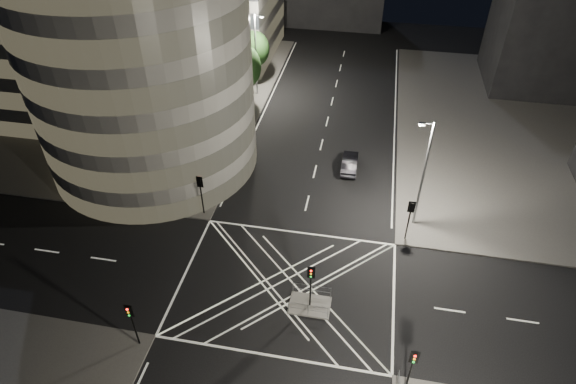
% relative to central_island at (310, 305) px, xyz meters
% --- Properties ---
extents(ground, '(120.00, 120.00, 0.00)m').
position_rel_central_island_xyz_m(ground, '(-2.00, 1.50, -0.07)').
color(ground, black).
rests_on(ground, ground).
extents(sidewalk_far_left, '(42.00, 42.00, 0.15)m').
position_rel_central_island_xyz_m(sidewalk_far_left, '(-31.00, 28.50, 0.00)').
color(sidewalk_far_left, '#514F4C').
rests_on(sidewalk_far_left, ground).
extents(central_island, '(3.00, 2.00, 0.15)m').
position_rel_central_island_xyz_m(central_island, '(0.00, 0.00, 0.00)').
color(central_island, slate).
rests_on(central_island, ground).
extents(office_tower_curved, '(30.00, 29.00, 27.20)m').
position_rel_central_island_xyz_m(office_tower_curved, '(-22.74, 20.24, 12.58)').
color(office_tower_curved, gray).
rests_on(office_tower_curved, sidewalk_far_left).
extents(building_right_far, '(14.00, 12.00, 15.00)m').
position_rel_central_island_xyz_m(building_right_far, '(24.00, 41.50, 7.58)').
color(building_right_far, black).
rests_on(building_right_far, sidewalk_far_right).
extents(tree_a, '(4.24, 4.24, 6.77)m').
position_rel_central_island_xyz_m(tree_a, '(-12.50, 10.50, 4.40)').
color(tree_a, black).
rests_on(tree_a, sidewalk_far_left).
extents(tree_b, '(5.26, 5.26, 8.30)m').
position_rel_central_island_xyz_m(tree_b, '(-12.50, 16.50, 5.35)').
color(tree_b, black).
rests_on(tree_b, sidewalk_far_left).
extents(tree_c, '(4.57, 4.57, 7.62)m').
position_rel_central_island_xyz_m(tree_c, '(-12.50, 22.50, 5.06)').
color(tree_c, black).
rests_on(tree_c, sidewalk_far_left).
extents(tree_d, '(4.64, 4.64, 7.49)m').
position_rel_central_island_xyz_m(tree_d, '(-12.50, 28.50, 4.88)').
color(tree_d, black).
rests_on(tree_d, sidewalk_far_left).
extents(tree_e, '(3.94, 3.94, 6.84)m').
position_rel_central_island_xyz_m(tree_e, '(-12.50, 34.50, 4.64)').
color(tree_e, black).
rests_on(tree_e, sidewalk_far_left).
extents(traffic_signal_fl, '(0.55, 0.22, 4.00)m').
position_rel_central_island_xyz_m(traffic_signal_fl, '(-10.80, 8.30, 2.84)').
color(traffic_signal_fl, black).
rests_on(traffic_signal_fl, sidewalk_far_left).
extents(traffic_signal_nl, '(0.55, 0.22, 4.00)m').
position_rel_central_island_xyz_m(traffic_signal_nl, '(-10.80, -5.30, 2.84)').
color(traffic_signal_nl, black).
rests_on(traffic_signal_nl, sidewalk_near_left).
extents(traffic_signal_fr, '(0.55, 0.22, 4.00)m').
position_rel_central_island_xyz_m(traffic_signal_fr, '(6.80, 8.30, 2.84)').
color(traffic_signal_fr, black).
rests_on(traffic_signal_fr, sidewalk_far_right).
extents(traffic_signal_nr, '(0.55, 0.22, 4.00)m').
position_rel_central_island_xyz_m(traffic_signal_nr, '(6.80, -5.30, 2.84)').
color(traffic_signal_nr, black).
rests_on(traffic_signal_nr, sidewalk_near_right).
extents(traffic_signal_island, '(0.55, 0.22, 4.00)m').
position_rel_central_island_xyz_m(traffic_signal_island, '(0.00, 0.00, 2.84)').
color(traffic_signal_island, black).
rests_on(traffic_signal_island, central_island).
extents(street_lamp_left_near, '(1.25, 0.25, 10.00)m').
position_rel_central_island_xyz_m(street_lamp_left_near, '(-11.44, 13.50, 5.47)').
color(street_lamp_left_near, slate).
rests_on(street_lamp_left_near, sidewalk_far_left).
extents(street_lamp_left_far, '(1.25, 0.25, 10.00)m').
position_rel_central_island_xyz_m(street_lamp_left_far, '(-11.44, 31.50, 5.47)').
color(street_lamp_left_far, slate).
rests_on(street_lamp_left_far, sidewalk_far_left).
extents(street_lamp_right_far, '(1.25, 0.25, 10.00)m').
position_rel_central_island_xyz_m(street_lamp_right_far, '(7.44, 10.50, 5.47)').
color(street_lamp_right_far, slate).
rests_on(street_lamp_right_far, sidewalk_far_right).
extents(railing_island_south, '(2.80, 0.06, 1.10)m').
position_rel_central_island_xyz_m(railing_island_south, '(0.00, -0.90, 0.62)').
color(railing_island_south, slate).
rests_on(railing_island_south, central_island).
extents(railing_island_north, '(2.80, 0.06, 1.10)m').
position_rel_central_island_xyz_m(railing_island_north, '(0.00, 0.90, 0.62)').
color(railing_island_north, slate).
rests_on(railing_island_north, central_island).
extents(sedan, '(1.56, 4.33, 1.42)m').
position_rel_central_island_xyz_m(sedan, '(1.32, 17.59, 0.64)').
color(sedan, black).
rests_on(sedan, ground).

